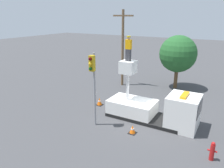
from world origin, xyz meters
TOP-DOWN VIEW (x-y plane):
  - ground_plane at (0.00, 0.00)m, footprint 120.00×120.00m
  - bucket_truck at (0.70, 0.00)m, footprint 6.40×2.22m
  - worker at (-1.41, 0.00)m, footprint 0.40×0.26m
  - traffic_light_pole at (-2.57, -2.73)m, footprint 0.34×0.57m
  - fire_hydrant at (4.86, -2.76)m, footprint 0.47×0.23m
  - traffic_cone_rear at (-4.22, 0.44)m, footprint 0.53×0.53m
  - traffic_cone_curbside at (0.14, -2.36)m, footprint 0.48×0.48m
  - tree_left_bg at (0.11, 8.22)m, footprint 3.68×3.68m
  - utility_pole at (-5.15, 6.37)m, footprint 2.20×0.26m

SIDE VIEW (x-z plane):
  - ground_plane at x=0.00m, z-range 0.00..0.00m
  - traffic_cone_curbside at x=0.14m, z-range -0.02..0.54m
  - traffic_cone_rear at x=-4.22m, z-range -0.02..0.64m
  - fire_hydrant at x=4.86m, z-range -0.01..1.05m
  - bucket_truck at x=0.70m, z-range -1.16..2.99m
  - tree_left_bg at x=0.11m, z-range 0.85..6.26m
  - traffic_light_pole at x=-2.57m, z-range 1.05..6.07m
  - utility_pole at x=-5.15m, z-range 0.32..8.12m
  - worker at x=-1.41m, z-range 4.15..5.90m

